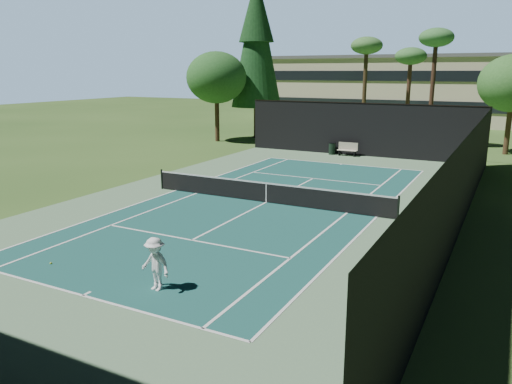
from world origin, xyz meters
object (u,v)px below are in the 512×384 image
tennis_ball_a (51,263)px  tennis_ball_c (337,195)px  trash_bin (332,148)px  tennis_net (266,192)px  tennis_ball_b (205,188)px  tennis_ball_d (251,188)px  park_bench (348,149)px  player (155,264)px

tennis_ball_a → tennis_ball_c: 14.62m
tennis_ball_c → trash_bin: 13.44m
tennis_net → tennis_ball_b: (-4.31, 1.10, -0.52)m
tennis_ball_a → tennis_ball_d: bearing=86.6°
tennis_ball_c → park_bench: park_bench is taller
trash_bin → tennis_ball_a: bearing=-91.8°
tennis_ball_b → trash_bin: size_ratio=0.07×
tennis_ball_a → tennis_ball_b: bearing=97.3°
tennis_ball_d → park_bench: bearing=84.2°
player → tennis_ball_b: player is taller
tennis_ball_b → trash_bin: 14.65m
tennis_ball_c → tennis_ball_d: size_ratio=0.94×
player → tennis_ball_a: (-4.42, -0.04, -0.77)m
park_bench → trash_bin: 1.28m
tennis_ball_a → park_bench: park_bench is taller
tennis_net → player: size_ratio=7.93×
tennis_ball_d → tennis_ball_c: bearing=8.1°
tennis_net → tennis_ball_a: (-2.81, -10.60, -0.52)m
tennis_ball_c → tennis_ball_b: bearing=-165.0°
tennis_ball_b → tennis_ball_c: tennis_ball_b is taller
tennis_net → tennis_ball_b: size_ratio=186.99×
tennis_net → tennis_ball_a: 10.98m
tennis_ball_a → tennis_ball_d: size_ratio=1.15×
tennis_ball_d → trash_bin: trash_bin is taller
tennis_ball_a → tennis_ball_d: tennis_ball_a is taller
player → tennis_ball_c: (1.04, 13.51, -0.78)m
tennis_ball_a → park_bench: (2.09, 26.08, 0.51)m
tennis_net → player: bearing=-81.3°
tennis_ball_d → park_bench: park_bench is taller
tennis_net → park_bench: bearing=92.7°
tennis_ball_b → tennis_ball_c: 7.20m
tennis_ball_a → trash_bin: (0.82, 26.16, 0.44)m
tennis_ball_c → trash_bin: size_ratio=0.07×
tennis_ball_a → trash_bin: 26.17m
player → tennis_net: bearing=106.6°
tennis_net → player: 10.68m
tennis_net → park_bench: (-0.72, 15.48, -0.01)m
park_bench → trash_bin: bearing=176.6°
player → trash_bin: 26.37m
tennis_net → trash_bin: (-1.99, 15.56, -0.08)m
tennis_ball_c → trash_bin: (-4.65, 12.60, 0.45)m
tennis_ball_b → park_bench: 14.84m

